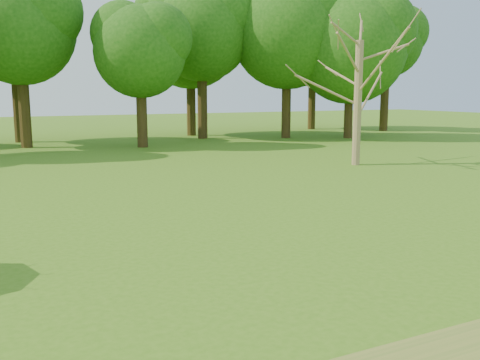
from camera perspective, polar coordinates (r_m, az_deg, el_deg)
name	(u,v)px	position (r m, az deg, el deg)	size (l,w,h in m)	color
ground	(183,303)	(7.56, -6.13, -12.89)	(120.00, 120.00, 0.00)	#407316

